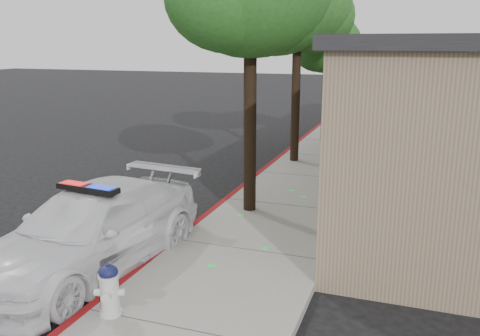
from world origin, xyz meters
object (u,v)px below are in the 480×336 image
object	(u,v)px
fire_hydrant	(109,289)
street_tree_mid	(299,10)
police_car	(91,230)
street_tree_far	(328,47)

from	to	relation	value
fire_hydrant	street_tree_mid	distance (m)	11.90
police_car	street_tree_mid	distance (m)	10.53
street_tree_far	street_tree_mid	bearing A→B (deg)	-96.73
police_car	street_tree_mid	world-z (taller)	street_tree_mid
police_car	fire_hydrant	distance (m)	2.09
police_car	street_tree_mid	size ratio (longest dim) A/B	0.81
fire_hydrant	street_tree_mid	xyz separation A→B (m)	(0.20, 10.97, 4.60)
fire_hydrant	street_tree_mid	bearing A→B (deg)	69.59
police_car	fire_hydrant	xyz separation A→B (m)	(1.40, -1.54, -0.20)
street_tree_mid	street_tree_far	xyz separation A→B (m)	(0.41, 3.43, -1.19)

